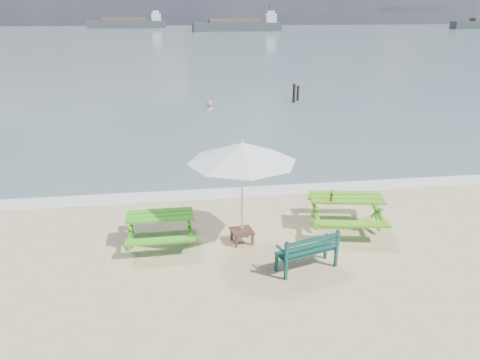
{
  "coord_description": "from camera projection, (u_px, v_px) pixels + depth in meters",
  "views": [
    {
      "loc": [
        -2.15,
        -8.48,
        5.23
      ],
      "look_at": [
        -0.47,
        3.0,
        1.0
      ],
      "focal_mm": 35.0,
      "sensor_mm": 36.0,
      "label": 1
    }
  ],
  "objects": [
    {
      "name": "cargo_ships",
      "position": [
        382.0,
        25.0,
        132.35
      ],
      "size": [
        146.58,
        32.04,
        4.4
      ],
      "color": "#383E42",
      "rests_on": "ground"
    },
    {
      "name": "beer_bottle",
      "position": [
        331.0,
        197.0,
        11.37
      ],
      "size": [
        0.07,
        0.07,
        0.27
      ],
      "color": "#935715",
      "rests_on": "picnic_table_right"
    },
    {
      "name": "swimmer",
      "position": [
        209.0,
        117.0,
        26.23
      ],
      "size": [
        0.72,
        0.56,
        1.76
      ],
      "color": "tan",
      "rests_on": "ground"
    },
    {
      "name": "park_bench",
      "position": [
        306.0,
        258.0,
        9.97
      ],
      "size": [
        1.41,
        0.82,
        0.82
      ],
      "color": "#0E3A35",
      "rests_on": "ground"
    },
    {
      "name": "side_table",
      "position": [
        242.0,
        236.0,
        11.12
      ],
      "size": [
        0.57,
        0.57,
        0.32
      ],
      "color": "brown",
      "rests_on": "ground"
    },
    {
      "name": "sea",
      "position": [
        180.0,
        39.0,
        88.96
      ],
      "size": [
        300.0,
        300.0,
        0.0
      ],
      "primitive_type": "plane",
      "color": "slate",
      "rests_on": "ground"
    },
    {
      "name": "patio_umbrella",
      "position": [
        242.0,
        152.0,
        10.41
      ],
      "size": [
        2.84,
        2.84,
        2.47
      ],
      "color": "silver",
      "rests_on": "ground"
    },
    {
      "name": "mooring_pilings",
      "position": [
        296.0,
        95.0,
        28.08
      ],
      "size": [
        0.57,
        0.77,
        1.31
      ],
      "color": "black",
      "rests_on": "ground"
    },
    {
      "name": "picnic_table_right",
      "position": [
        346.0,
        213.0,
        11.81
      ],
      "size": [
        2.1,
        2.26,
        0.85
      ],
      "color": "#53AB19",
      "rests_on": "ground"
    },
    {
      "name": "foam_strip",
      "position": [
        248.0,
        192.0,
        14.24
      ],
      "size": [
        22.0,
        0.9,
        0.01
      ],
      "primitive_type": "cube",
      "color": "silver",
      "rests_on": "ground"
    },
    {
      "name": "picnic_table_left",
      "position": [
        161.0,
        229.0,
        11.04
      ],
      "size": [
        1.57,
        1.74,
        0.74
      ],
      "color": "green",
      "rests_on": "ground"
    }
  ]
}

